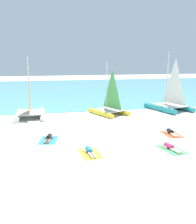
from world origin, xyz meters
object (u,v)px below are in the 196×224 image
Objects in this scene: sailboat_yellow at (109,107)px; towel_center_right at (171,149)px; sailboat_teal at (170,102)px; sailboat_white at (30,109)px; towel_center_left at (90,154)px; sunbather_leftmost at (49,138)px; sunbather_center_right at (171,147)px; sunbather_center_left at (90,151)px; towel_leftmost at (49,140)px; sunbather_rightmost at (171,132)px; towel_rightmost at (171,134)px.

towel_center_right is at bearing -106.66° from sailboat_yellow.
sailboat_teal is at bearing 62.14° from towel_center_right.
sailboat_yellow is at bearing -2.38° from sailboat_white.
sailboat_white is 2.87× the size of towel_center_left.
sailboat_yellow reaches higher than sunbather_leftmost.
towel_center_left is at bearing -43.01° from sunbather_leftmost.
towel_center_right is 0.14m from sunbather_center_right.
sunbather_center_left is (2.17, -2.99, 0.00)m from sunbather_leftmost.
towel_leftmost is 8.54m from sunbather_rightmost.
towel_center_left is at bearing -155.78° from sunbather_rightmost.
sunbather_center_left is at bearing 174.29° from towel_center_right.
towel_center_left is at bearing -90.00° from sunbather_center_left.
towel_center_left is at bearing -53.81° from towel_leftmost.
sunbather_center_left is at bearing -149.38° from sailboat_teal.
towel_center_left is 1.21× the size of sunbather_rightmost.
sailboat_teal is 3.83× the size of sunbather_leftmost.
towel_center_right is at bearing -131.68° from sailboat_teal.
sailboat_white is at bearing 145.51° from sunbather_rightmost.
towel_rightmost is at bearing 7.15° from sunbather_leftmost.
sunbather_center_left is (2.18, -2.93, 0.13)m from towel_leftmost.
sailboat_yellow reaches higher than towel_rightmost.
sunbather_rightmost is at bearing 87.09° from towel_rightmost.
sailboat_white is 2.87× the size of towel_center_right.
sunbather_center_left is 0.82× the size of towel_center_right.
sailboat_yellow is at bearing 170.65° from sailboat_teal.
towel_center_right is (8.35, -10.46, -0.81)m from sailboat_white.
sunbather_center_right is 3.23m from sunbather_rightmost.
sailboat_yellow is 7.76m from sunbather_rightmost.
sunbather_center_left is (3.58, -9.98, -0.68)m from sailboat_white.
sunbather_center_right is at bearing -4.15° from towel_center_left.
towel_leftmost and towel_rightmost have the same top height.
towel_rightmost is (1.57, 2.75, -0.13)m from sunbather_center_right.
towel_rightmost is at bearing -90.00° from sunbather_rightmost.
sunbather_center_right is at bearing -131.88° from sailboat_teal.
sunbather_rightmost is (9.91, -7.58, -0.68)m from sailboat_white.
sailboat_white is at bearing 105.20° from sunbather_center_left.
towel_center_right is (4.77, -0.41, 0.00)m from towel_center_left.
sunbather_center_right is at bearing 99.85° from towel_center_right.
towel_center_left is 6.77m from towel_rightmost.
sailboat_teal is 3.82× the size of sunbather_rightmost.
sailboat_yellow reaches higher than towel_leftmost.
sunbather_center_left is 1.00× the size of sunbather_rightmost.
towel_leftmost is 8.54m from towel_rightmost.
towel_center_left is at bearing -70.72° from sailboat_white.
towel_center_left is at bearing 175.07° from towel_center_right.
sunbather_center_left reaches higher than towel_center_left.
towel_leftmost is at bearing -79.19° from sailboat_white.
sunbather_center_left is at bearing -159.75° from towel_rightmost.
towel_center_left is at bearing 166.00° from sunbather_center_right.
sunbather_center_left is 4.80m from towel_center_right.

